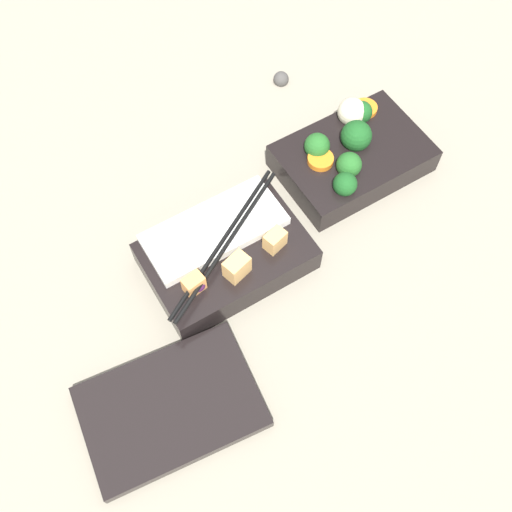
{
  "coord_description": "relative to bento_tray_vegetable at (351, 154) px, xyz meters",
  "views": [
    {
      "loc": [
        0.25,
        0.34,
        0.65
      ],
      "look_at": [
        0.07,
        0.05,
        0.04
      ],
      "focal_mm": 42.0,
      "sensor_mm": 36.0,
      "label": 1
    }
  ],
  "objects": [
    {
      "name": "ground_plane",
      "position": [
        0.12,
        0.02,
        -0.03
      ],
      "size": [
        3.0,
        3.0,
        0.0
      ],
      "primitive_type": "plane",
      "color": "gray"
    },
    {
      "name": "bento_tray_vegetable",
      "position": [
        0.0,
        0.0,
        0.0
      ],
      "size": [
        0.19,
        0.13,
        0.07
      ],
      "color": "black",
      "rests_on": "ground_plane"
    },
    {
      "name": "bento_tray_rice",
      "position": [
        0.22,
        0.04,
        -0.0
      ],
      "size": [
        0.2,
        0.13,
        0.07
      ],
      "color": "black",
      "rests_on": "ground_plane"
    },
    {
      "name": "bento_lid",
      "position": [
        0.36,
        0.17,
        -0.02
      ],
      "size": [
        0.2,
        0.15,
        0.01
      ],
      "primitive_type": "cube",
      "rotation": [
        0.0,
        0.0,
        -0.12
      ],
      "color": "black",
      "rests_on": "ground_plane"
    },
    {
      "name": "pebble_1",
      "position": [
        -0.0,
        -0.18,
        -0.02
      ],
      "size": [
        0.02,
        0.02,
        0.02
      ],
      "primitive_type": "sphere",
      "color": "#474442",
      "rests_on": "ground_plane"
    }
  ]
}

